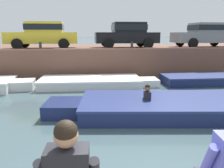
{
  "coord_description": "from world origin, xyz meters",
  "views": [
    {
      "loc": [
        -0.98,
        -2.23,
        2.56
      ],
      "look_at": [
        -0.25,
        3.46,
        1.23
      ],
      "focal_mm": 35.0,
      "sensor_mm": 36.0,
      "label": 1
    }
  ],
  "objects_px": {
    "car_centre_black": "(127,34)",
    "car_right_inner_grey": "(206,34)",
    "mooring_bollard_east": "(132,45)",
    "boat_moored_central_white": "(95,82)",
    "boat_moored_east_navy": "(209,79)",
    "mooring_bollard_mid": "(40,45)",
    "car_left_inner_yellow": "(44,34)",
    "motorboat_passing": "(165,106)"
  },
  "relations": [
    {
      "from": "car_centre_black",
      "to": "car_right_inner_grey",
      "type": "xyz_separation_m",
      "value": [
        5.28,
        0.0,
        0.0
      ]
    },
    {
      "from": "car_right_inner_grey",
      "to": "mooring_bollard_east",
      "type": "distance_m",
      "value": 5.46
    },
    {
      "from": "boat_moored_central_white",
      "to": "boat_moored_east_navy",
      "type": "distance_m",
      "value": 5.98
    },
    {
      "from": "car_centre_black",
      "to": "car_right_inner_grey",
      "type": "relative_size",
      "value": 0.92
    },
    {
      "from": "mooring_bollard_mid",
      "to": "mooring_bollard_east",
      "type": "xyz_separation_m",
      "value": [
        5.05,
        0.0,
        0.0
      ]
    },
    {
      "from": "car_left_inner_yellow",
      "to": "car_right_inner_grey",
      "type": "height_order",
      "value": "same"
    },
    {
      "from": "boat_moored_central_white",
      "to": "car_centre_black",
      "type": "bearing_deg",
      "value": 55.1
    },
    {
      "from": "car_centre_black",
      "to": "mooring_bollard_east",
      "type": "bearing_deg",
      "value": -88.9
    },
    {
      "from": "car_left_inner_yellow",
      "to": "mooring_bollard_mid",
      "type": "bearing_deg",
      "value": -88.92
    },
    {
      "from": "motorboat_passing",
      "to": "car_right_inner_grey",
      "type": "bearing_deg",
      "value": 53.38
    },
    {
      "from": "boat_moored_central_white",
      "to": "motorboat_passing",
      "type": "xyz_separation_m",
      "value": [
        2.07,
        -4.12,
        0.04
      ]
    },
    {
      "from": "boat_moored_east_navy",
      "to": "mooring_bollard_mid",
      "type": "xyz_separation_m",
      "value": [
        -8.81,
        1.86,
        1.71
      ]
    },
    {
      "from": "boat_moored_east_navy",
      "to": "boat_moored_central_white",
      "type": "bearing_deg",
      "value": 179.13
    },
    {
      "from": "boat_moored_east_navy",
      "to": "car_right_inner_grey",
      "type": "xyz_separation_m",
      "value": [
        1.49,
        3.23,
        2.32
      ]
    },
    {
      "from": "boat_moored_central_white",
      "to": "motorboat_passing",
      "type": "height_order",
      "value": "motorboat_passing"
    },
    {
      "from": "car_right_inner_grey",
      "to": "mooring_bollard_mid",
      "type": "distance_m",
      "value": 10.41
    },
    {
      "from": "car_centre_black",
      "to": "car_right_inner_grey",
      "type": "distance_m",
      "value": 5.28
    },
    {
      "from": "car_right_inner_grey",
      "to": "car_centre_black",
      "type": "bearing_deg",
      "value": -179.99
    },
    {
      "from": "car_left_inner_yellow",
      "to": "car_right_inner_grey",
      "type": "bearing_deg",
      "value": -0.0
    },
    {
      "from": "motorboat_passing",
      "to": "car_centre_black",
      "type": "bearing_deg",
      "value": 89.05
    },
    {
      "from": "car_left_inner_yellow",
      "to": "car_centre_black",
      "type": "bearing_deg",
      "value": -0.01
    },
    {
      "from": "boat_moored_central_white",
      "to": "mooring_bollard_east",
      "type": "xyz_separation_m",
      "value": [
        2.22,
        1.76,
        1.72
      ]
    },
    {
      "from": "motorboat_passing",
      "to": "car_left_inner_yellow",
      "type": "distance_m",
      "value": 9.07
    },
    {
      "from": "car_left_inner_yellow",
      "to": "boat_moored_east_navy",
      "type": "bearing_deg",
      "value": -20.09
    },
    {
      "from": "boat_moored_central_white",
      "to": "mooring_bollard_mid",
      "type": "relative_size",
      "value": 13.27
    },
    {
      "from": "car_centre_black",
      "to": "mooring_bollard_mid",
      "type": "height_order",
      "value": "car_centre_black"
    },
    {
      "from": "mooring_bollard_mid",
      "to": "mooring_bollard_east",
      "type": "bearing_deg",
      "value": 0.0
    },
    {
      "from": "mooring_bollard_east",
      "to": "boat_moored_east_navy",
      "type": "bearing_deg",
      "value": -26.27
    },
    {
      "from": "car_right_inner_grey",
      "to": "boat_moored_central_white",
      "type": "bearing_deg",
      "value": -157.19
    },
    {
      "from": "mooring_bollard_mid",
      "to": "car_right_inner_grey",
      "type": "bearing_deg",
      "value": 7.61
    },
    {
      "from": "boat_moored_central_white",
      "to": "car_left_inner_yellow",
      "type": "xyz_separation_m",
      "value": [
        -2.86,
        3.14,
        2.33
      ]
    },
    {
      "from": "boat_moored_east_navy",
      "to": "car_left_inner_yellow",
      "type": "relative_size",
      "value": 1.3
    },
    {
      "from": "boat_moored_central_white",
      "to": "boat_moored_east_navy",
      "type": "relative_size",
      "value": 1.1
    },
    {
      "from": "boat_moored_east_navy",
      "to": "car_left_inner_yellow",
      "type": "height_order",
      "value": "car_left_inner_yellow"
    },
    {
      "from": "boat_moored_central_white",
      "to": "car_right_inner_grey",
      "type": "relative_size",
      "value": 1.42
    },
    {
      "from": "car_centre_black",
      "to": "mooring_bollard_mid",
      "type": "relative_size",
      "value": 8.63
    },
    {
      "from": "boat_moored_east_navy",
      "to": "car_left_inner_yellow",
      "type": "distance_m",
      "value": 9.69
    },
    {
      "from": "mooring_bollard_east",
      "to": "car_centre_black",
      "type": "bearing_deg",
      "value": 91.1
    },
    {
      "from": "boat_moored_east_navy",
      "to": "car_centre_black",
      "type": "height_order",
      "value": "car_centre_black"
    },
    {
      "from": "motorboat_passing",
      "to": "car_right_inner_grey",
      "type": "height_order",
      "value": "car_right_inner_grey"
    },
    {
      "from": "motorboat_passing",
      "to": "mooring_bollard_east",
      "type": "relative_size",
      "value": 16.54
    },
    {
      "from": "car_centre_black",
      "to": "motorboat_passing",
      "type": "bearing_deg",
      "value": -90.95
    }
  ]
}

